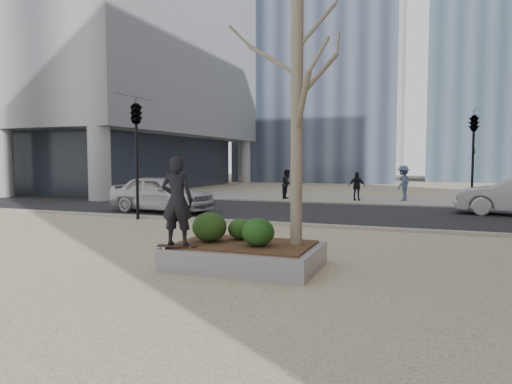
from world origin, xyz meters
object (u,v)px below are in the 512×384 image
(skateboard, at_px, (178,247))
(police_car, at_px, (161,193))
(skateboarder, at_px, (177,201))
(planter, at_px, (245,256))

(skateboard, xyz_separation_m, police_car, (-5.82, 8.73, 0.31))
(skateboarder, bearing_deg, police_car, -65.74)
(skateboarder, xyz_separation_m, police_car, (-5.82, 8.73, -0.60))
(skateboard, xyz_separation_m, skateboarder, (0.00, 0.00, 0.91))
(skateboard, bearing_deg, skateboarder, -19.62)
(planter, height_order, skateboarder, skateboarder)
(skateboard, bearing_deg, police_car, 104.08)
(planter, bearing_deg, skateboarder, -143.08)
(planter, bearing_deg, skateboard, -143.08)
(planter, relative_size, police_car, 0.66)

